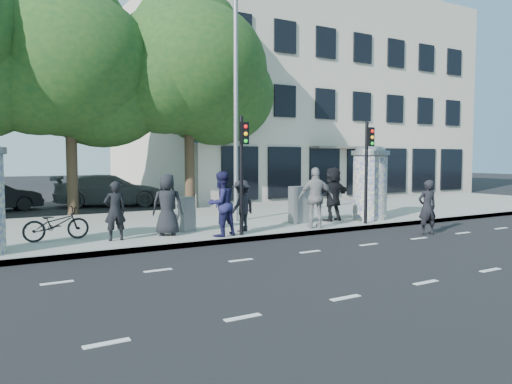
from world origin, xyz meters
TOP-DOWN VIEW (x-y plane):
  - ground at (0.00, 0.00)m, footprint 120.00×120.00m
  - sidewalk at (0.00, 7.50)m, footprint 40.00×8.00m
  - curb at (0.00, 3.55)m, footprint 40.00×0.10m
  - lane_dash_near at (0.00, -2.20)m, footprint 32.00×0.12m
  - lane_dash_far at (0.00, 1.40)m, footprint 32.00×0.12m
  - ad_column_right at (5.20, 4.70)m, footprint 1.36×1.36m
  - traffic_pole_near at (-0.60, 3.79)m, footprint 0.22×0.31m
  - traffic_pole_far at (4.20, 3.79)m, footprint 0.22×0.31m
  - street_lamp at (0.80, 6.63)m, footprint 0.25×0.93m
  - tree_near_left at (-3.50, 12.70)m, footprint 6.80×6.80m
  - tree_center at (1.50, 12.30)m, footprint 7.00×7.00m
  - building at (12.00, 19.99)m, footprint 20.30×15.85m
  - ped_a at (-2.44, 4.88)m, footprint 1.02×0.87m
  - ped_b at (-3.96, 4.78)m, footprint 0.60×0.41m
  - ped_c at (-1.20, 3.96)m, footprint 1.03×0.88m
  - ped_d at (-0.25, 4.44)m, footprint 1.15×0.91m
  - ped_e at (2.09, 3.85)m, footprint 1.28×1.01m
  - ped_f at (3.73, 5.00)m, footprint 1.82×0.85m
  - man_road at (4.82, 1.81)m, footprint 0.70×0.56m
  - bicycle at (-5.31, 5.59)m, footprint 0.69×1.73m
  - cabinet_left at (-1.67, 5.36)m, footprint 0.59×0.52m
  - cabinet_right at (2.37, 5.15)m, footprint 0.65×0.51m
  - car_right at (-1.10, 16.00)m, footprint 3.68×5.65m

SIDE VIEW (x-z plane):
  - ground at x=0.00m, z-range 0.00..0.00m
  - lane_dash_near at x=0.00m, z-range 0.00..0.01m
  - lane_dash_far at x=0.00m, z-range 0.00..0.01m
  - sidewalk at x=0.00m, z-range 0.00..0.15m
  - curb at x=0.00m, z-range -0.01..0.15m
  - bicycle at x=-5.31m, z-range 0.15..1.04m
  - cabinet_left at x=-1.67m, z-range 0.15..1.18m
  - car_right at x=-1.10m, z-range 0.00..1.52m
  - cabinet_right at x=2.37m, z-range 0.15..1.39m
  - man_road at x=4.82m, z-range 0.00..1.68m
  - ped_d at x=-0.25m, z-range 0.15..1.70m
  - ped_b at x=-3.96m, z-range 0.15..1.74m
  - ped_a at x=-2.44m, z-range 0.15..1.91m
  - ped_c at x=-1.20m, z-range 0.15..1.98m
  - ped_f at x=3.73m, z-range 0.15..2.04m
  - ped_e at x=2.09m, z-range 0.15..2.06m
  - ad_column_right at x=5.20m, z-range 0.21..2.86m
  - traffic_pole_near at x=-0.60m, z-range 0.53..3.93m
  - traffic_pole_far at x=4.20m, z-range 0.53..3.93m
  - street_lamp at x=0.80m, z-range 0.79..8.79m
  - building at x=12.00m, z-range -0.01..11.99m
  - tree_near_left at x=-3.50m, z-range 1.58..10.55m
  - tree_center at x=1.50m, z-range 1.66..10.96m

